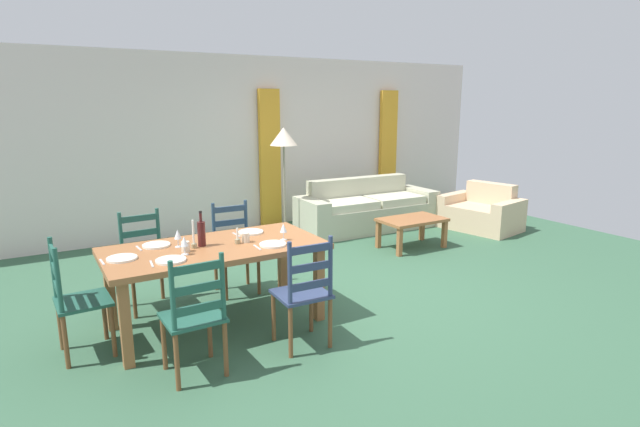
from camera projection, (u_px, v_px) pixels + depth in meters
name	position (u px, v px, depth m)	size (l,w,h in m)	color
ground_plane	(351.00, 292.00, 5.41)	(9.60, 9.60, 0.02)	#365D43
wall_far	(235.00, 144.00, 7.89)	(9.60, 0.16, 2.70)	silver
curtain_panel_left	(270.00, 159.00, 8.09)	(0.35, 0.08, 2.20)	gold
curtain_panel_right	(388.00, 151.00, 9.28)	(0.35, 0.08, 2.20)	gold
dining_table	(215.00, 255.00, 4.46)	(1.90, 0.96, 0.75)	#9F6138
dining_chair_near_left	(195.00, 316.00, 3.64)	(0.43, 0.41, 0.96)	#235747
dining_chair_near_right	(304.00, 292.00, 4.09)	(0.43, 0.41, 0.96)	navy
dining_chair_far_left	(145.00, 260.00, 4.91)	(0.44, 0.42, 0.96)	#25574A
dining_chair_far_right	(235.00, 248.00, 5.33)	(0.43, 0.41, 0.96)	navy
dining_chair_head_west	(76.00, 299.00, 3.95)	(0.42, 0.44, 0.96)	#215546
dinner_plate_near_left	(171.00, 260.00, 4.01)	(0.24, 0.24, 0.02)	white
fork_near_left	(152.00, 264.00, 3.93)	(0.02, 0.17, 0.01)	silver
dinner_plate_near_right	(273.00, 244.00, 4.45)	(0.24, 0.24, 0.02)	white
fork_near_right	(257.00, 247.00, 4.38)	(0.02, 0.17, 0.01)	silver
dinner_plate_far_left	(156.00, 245.00, 4.43)	(0.24, 0.24, 0.02)	white
fork_far_left	(139.00, 248.00, 4.36)	(0.02, 0.17, 0.01)	silver
dinner_plate_far_right	(251.00, 232.00, 4.87)	(0.24, 0.24, 0.02)	white
fork_far_right	(236.00, 235.00, 4.80)	(0.02, 0.17, 0.01)	silver
dinner_plate_head_west	(122.00, 258.00, 4.05)	(0.24, 0.24, 0.02)	white
fork_head_west	(102.00, 262.00, 3.98)	(0.02, 0.17, 0.01)	silver
wine_bottle	(201.00, 233.00, 4.41)	(0.07, 0.07, 0.32)	#471919
wine_glass_near_left	(184.00, 242.00, 4.16)	(0.06, 0.06, 0.16)	white
wine_glass_near_right	(283.00, 228.00, 4.60)	(0.06, 0.06, 0.16)	white
wine_glass_far_left	(178.00, 235.00, 4.38)	(0.06, 0.06, 0.16)	white
coffee_cup_primary	(246.00, 238.00, 4.54)	(0.07, 0.07, 0.09)	beige
coffee_cup_secondary	(185.00, 247.00, 4.25)	(0.07, 0.07, 0.09)	beige
candle_tall	(194.00, 240.00, 4.36)	(0.05, 0.05, 0.25)	#998C66
candle_short	(238.00, 239.00, 4.50)	(0.05, 0.05, 0.15)	#998C66
couch	(366.00, 211.00, 8.02)	(2.30, 0.86, 0.80)	#B7B69B
coffee_table	(412.00, 223.00, 6.95)	(0.90, 0.56, 0.42)	#9F6138
armchair_upholstered	(482.00, 213.00, 8.03)	(1.01, 1.29, 0.72)	beige
standing_lamp	(284.00, 143.00, 7.26)	(0.40, 0.40, 1.64)	#332D28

